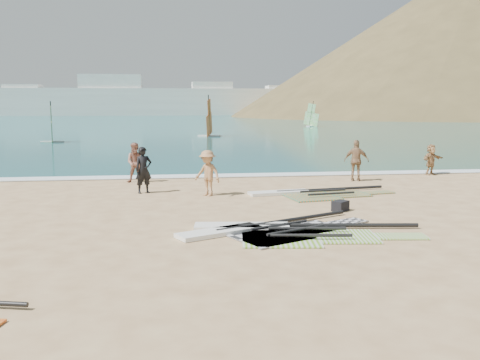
{
  "coord_description": "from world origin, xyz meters",
  "views": [
    {
      "loc": [
        -3.42,
        -14.05,
        3.62
      ],
      "look_at": [
        -0.99,
        4.0,
        1.0
      ],
      "focal_mm": 40.0,
      "sensor_mm": 36.0,
      "label": 1
    }
  ],
  "objects": [
    {
      "name": "beachgoer_mid",
      "position": [
        -1.91,
        6.74,
        0.9
      ],
      "size": [
        1.31,
        1.28,
        1.8
      ],
      "primitive_type": "imported",
      "rotation": [
        0.0,
        0.0,
        -0.73
      ],
      "color": "#AE7C50",
      "rests_on": "ground"
    },
    {
      "name": "surf_line",
      "position": [
        0.0,
        12.3,
        0.0
      ],
      "size": [
        300.0,
        1.2,
        0.04
      ],
      "primitive_type": "cube",
      "color": "white",
      "rests_on": "ground"
    },
    {
      "name": "rig_green",
      "position": [
        -0.11,
        0.28,
        0.05
      ],
      "size": [
        6.51,
        2.95,
        0.21
      ],
      "rotation": [
        0.0,
        0.0,
        -0.13
      ],
      "color": "#6BAE15",
      "rests_on": "ground"
    },
    {
      "name": "windsurfer_right",
      "position": [
        18.85,
        67.82,
        1.21
      ],
      "size": [
        2.04,
        2.06,
        4.04
      ],
      "rotation": [
        0.0,
        0.0,
        0.83
      ],
      "color": "white",
      "rests_on": "ground"
    },
    {
      "name": "windsurfer_centre",
      "position": [
        1.04,
        44.29,
        1.32
      ],
      "size": [
        2.61,
        2.97,
        4.58
      ],
      "rotation": [
        0.0,
        0.0,
        -0.28
      ],
      "color": "white",
      "rests_on": "ground"
    },
    {
      "name": "beachgoer_right",
      "position": [
        9.85,
        11.5,
        0.78
      ],
      "size": [
        1.5,
        1.07,
        1.57
      ],
      "primitive_type": "imported",
      "rotation": [
        0.0,
        0.0,
        0.47
      ],
      "color": "#AC8051",
      "rests_on": "ground"
    },
    {
      "name": "person_wetsuit",
      "position": [
        -4.43,
        7.71,
        0.94
      ],
      "size": [
        0.8,
        0.67,
        1.89
      ],
      "primitive_type": "imported",
      "rotation": [
        0.0,
        0.0,
        0.37
      ],
      "color": "black",
      "rests_on": "ground"
    },
    {
      "name": "windsurfer_left",
      "position": [
        -14.1,
        37.38,
        1.16
      ],
      "size": [
        2.19,
        2.55,
        3.85
      ],
      "rotation": [
        0.0,
        0.0,
        0.2
      ],
      "color": "white",
      "rests_on": "ground"
    },
    {
      "name": "rig_orange",
      "position": [
        2.2,
        6.39,
        0.05
      ],
      "size": [
        5.97,
        2.76,
        0.2
      ],
      "rotation": [
        0.0,
        0.0,
        0.17
      ],
      "color": "orange",
      "rests_on": "ground"
    },
    {
      "name": "rig_grey",
      "position": [
        -0.76,
        0.5,
        0.05
      ],
      "size": [
        5.96,
        3.9,
        0.2
      ],
      "rotation": [
        0.0,
        0.0,
        0.45
      ],
      "color": "black",
      "rests_on": "ground"
    },
    {
      "name": "gear_bag_near",
      "position": [
        2.33,
        3.13,
        0.17
      ],
      "size": [
        0.67,
        0.65,
        0.35
      ],
      "primitive_type": "cube",
      "rotation": [
        0.0,
        0.0,
        0.7
      ],
      "color": "black",
      "rests_on": "ground"
    },
    {
      "name": "sea",
      "position": [
        0.0,
        132.0,
        0.0
      ],
      "size": [
        300.0,
        240.0,
        0.06
      ],
      "primitive_type": "cube",
      "color": "#0C5055",
      "rests_on": "ground"
    },
    {
      "name": "ground",
      "position": [
        0.0,
        0.0,
        0.0
      ],
      "size": [
        300.0,
        300.0,
        0.0
      ],
      "primitive_type": "plane",
      "color": "tan",
      "rests_on": "ground"
    },
    {
      "name": "beachgoer_back",
      "position": [
        5.29,
        9.85,
        0.97
      ],
      "size": [
        1.23,
        0.86,
        1.93
      ],
      "primitive_type": "imported",
      "rotation": [
        0.0,
        0.0,
        2.76
      ],
      "color": "#977250",
      "rests_on": "ground"
    },
    {
      "name": "headland_main",
      "position": [
        85.0,
        130.0,
        0.0
      ],
      "size": [
        143.0,
        143.0,
        45.0
      ],
      "primitive_type": "cone",
      "color": "brown",
      "rests_on": "ground"
    },
    {
      "name": "beachgoer_left",
      "position": [
        -4.91,
        10.72,
        0.92
      ],
      "size": [
        0.97,
        0.79,
        1.84
      ],
      "primitive_type": "imported",
      "rotation": [
        0.0,
        0.0,
        -0.11
      ],
      "color": "#9D6451",
      "rests_on": "ground"
    },
    {
      "name": "far_town",
      "position": [
        -15.72,
        150.0,
        4.49
      ],
      "size": [
        160.0,
        8.0,
        12.0
      ],
      "color": "white",
      "rests_on": "ground"
    }
  ]
}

